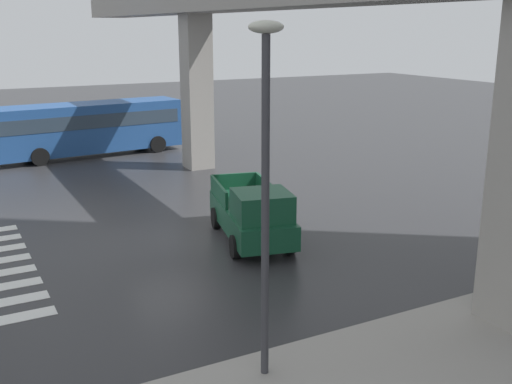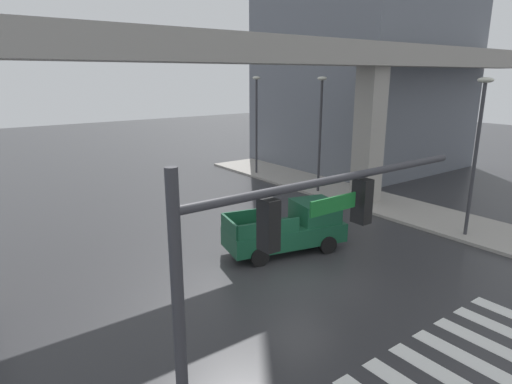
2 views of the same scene
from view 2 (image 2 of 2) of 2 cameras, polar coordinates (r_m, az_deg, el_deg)
name	(u,v)px [view 2 (image 2 of 2)]	position (r m, az deg, el deg)	size (l,w,h in m)	color
ground_plane	(301,282)	(16.28, 5.89, -11.68)	(120.00, 120.00, 0.00)	#2D2D30
crosswalk_stripes	(452,365)	(13.22, 24.44, -20.03)	(8.25, 2.80, 0.01)	silver
elevated_overpass	(219,65)	(18.79, -4.90, 16.29)	(52.74, 2.32, 9.00)	#9E9991
sidewalk_east	(419,214)	(25.01, 20.64, -2.69)	(4.00, 36.00, 0.15)	#9E9991
pickup_truck	(291,229)	(18.60, 4.64, -4.81)	(5.40, 3.01, 2.08)	#14472D
traffic_signal_mast	(273,264)	(7.08, 2.30, -9.43)	(6.49, 0.32, 6.20)	#38383D
street_lamp_near_corner	(478,140)	(21.50, 27.16, 6.10)	(0.44, 0.70, 7.24)	#38383D
street_lamp_mid_block	(321,122)	(27.20, 8.50, 9.17)	(0.44, 0.70, 7.24)	#38383D
street_lamp_far_north	(256,114)	(32.19, 0.05, 10.24)	(0.44, 0.70, 7.24)	#38383D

